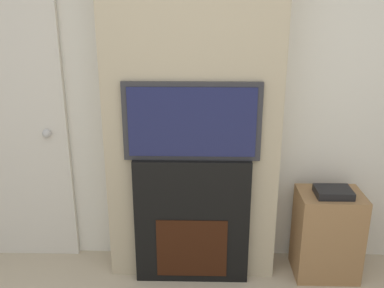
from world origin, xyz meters
TOP-DOWN VIEW (x-y plane):
  - wall_back at (0.00, 2.03)m, footprint 6.00×0.06m
  - chimney_breast at (0.00, 1.85)m, footprint 1.13×0.30m
  - fireplace at (0.00, 1.70)m, footprint 0.76×0.15m
  - television at (0.00, 1.70)m, footprint 0.86×0.07m
  - media_stand at (0.94, 1.77)m, footprint 0.43×0.32m
  - entry_door at (-1.32, 1.97)m, footprint 0.90×0.09m

SIDE VIEW (x-z plane):
  - media_stand at x=0.94m, z-range -0.02..0.65m
  - fireplace at x=0.00m, z-range 0.00..0.88m
  - entry_door at x=-1.32m, z-range 0.00..2.03m
  - television at x=0.00m, z-range 0.88..1.38m
  - wall_back at x=0.00m, z-range 0.00..2.70m
  - chimney_breast at x=0.00m, z-range 0.00..2.70m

